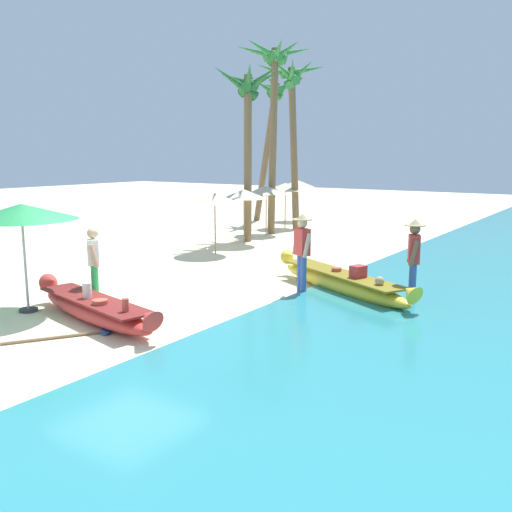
# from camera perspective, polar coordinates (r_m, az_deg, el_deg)

# --- Properties ---
(ground_plane) EXTENTS (80.00, 80.00, 0.00)m
(ground_plane) POSITION_cam_1_polar(r_m,az_deg,el_deg) (11.32, -13.12, -5.85)
(ground_plane) COLOR beige
(boat_red_foreground) EXTENTS (4.05, 1.42, 0.72)m
(boat_red_foreground) POSITION_cam_1_polar(r_m,az_deg,el_deg) (10.99, -16.04, -5.15)
(boat_red_foreground) COLOR red
(boat_red_foreground) RESTS_ON ground
(boat_yellow_midground) EXTENTS (4.40, 2.63, 0.73)m
(boat_yellow_midground) POSITION_cam_1_polar(r_m,az_deg,el_deg) (12.80, 8.60, -2.61)
(boat_yellow_midground) COLOR yellow
(boat_yellow_midground) RESTS_ON ground
(person_vendor_hatted) EXTENTS (0.58, 0.46, 1.82)m
(person_vendor_hatted) POSITION_cam_1_polar(r_m,az_deg,el_deg) (12.43, 4.68, 0.80)
(person_vendor_hatted) COLOR #3D5BA8
(person_vendor_hatted) RESTS_ON ground
(person_tourist_customer) EXTENTS (0.53, 0.51, 1.64)m
(person_tourist_customer) POSITION_cam_1_polar(r_m,az_deg,el_deg) (11.91, -16.07, -0.61)
(person_tourist_customer) COLOR green
(person_tourist_customer) RESTS_ON ground
(person_vendor_assistant) EXTENTS (0.44, 0.58, 1.78)m
(person_vendor_assistant) POSITION_cam_1_polar(r_m,az_deg,el_deg) (12.12, 15.67, 0.11)
(person_vendor_assistant) COLOR #3D5BA8
(person_vendor_assistant) RESTS_ON ground
(patio_umbrella_large) EXTENTS (2.13, 2.13, 2.15)m
(patio_umbrella_large) POSITION_cam_1_polar(r_m,az_deg,el_deg) (11.82, -22.66, 4.09)
(patio_umbrella_large) COLOR #B7B7BC
(patio_umbrella_large) RESTS_ON ground
(parasol_row_0) EXTENTS (1.60, 1.60, 1.91)m
(parasol_row_0) POSITION_cam_1_polar(r_m,az_deg,el_deg) (17.58, -4.20, 5.86)
(parasol_row_0) COLOR #8E6B47
(parasol_row_0) RESTS_ON ground
(parasol_row_1) EXTENTS (1.60, 1.60, 1.91)m
(parasol_row_1) POSITION_cam_1_polar(r_m,az_deg,el_deg) (19.40, -1.23, 6.29)
(parasol_row_1) COLOR #8E6B47
(parasol_row_1) RESTS_ON ground
(parasol_row_2) EXTENTS (1.60, 1.60, 1.91)m
(parasol_row_2) POSITION_cam_1_polar(r_m,az_deg,el_deg) (21.82, 1.04, 6.73)
(parasol_row_2) COLOR #8E6B47
(parasol_row_2) RESTS_ON ground
(parasol_row_3) EXTENTS (1.60, 1.60, 1.91)m
(parasol_row_3) POSITION_cam_1_polar(r_m,az_deg,el_deg) (23.78, 2.99, 7.01)
(parasol_row_3) COLOR #8E6B47
(parasol_row_3) RESTS_ON ground
(parasol_row_4) EXTENTS (1.60, 1.60, 1.91)m
(parasol_row_4) POSITION_cam_1_polar(r_m,az_deg,el_deg) (26.45, 4.22, 7.32)
(parasol_row_4) COLOR #8E6B47
(parasol_row_4) RESTS_ON ground
(palm_tree_tall_inland) EXTENTS (2.65, 2.94, 7.28)m
(palm_tree_tall_inland) POSITION_cam_1_polar(r_m,az_deg,el_deg) (22.18, 1.84, 17.71)
(palm_tree_tall_inland) COLOR brown
(palm_tree_tall_inland) RESTS_ON ground
(palm_tree_leaning_seaward) EXTENTS (2.60, 2.72, 6.10)m
(palm_tree_leaning_seaward) POSITION_cam_1_polar(r_m,az_deg,el_deg) (20.11, -0.81, 15.43)
(palm_tree_leaning_seaward) COLOR brown
(palm_tree_leaning_seaward) RESTS_ON ground
(palm_tree_mid_cluster) EXTENTS (2.90, 2.67, 6.54)m
(palm_tree_mid_cluster) POSITION_cam_1_polar(r_m,az_deg,el_deg) (26.16, 1.78, 14.80)
(palm_tree_mid_cluster) COLOR brown
(palm_tree_mid_cluster) RESTS_ON ground
(palm_tree_far_behind) EXTENTS (2.57, 2.43, 6.82)m
(palm_tree_far_behind) POSITION_cam_1_polar(r_m,az_deg,el_deg) (23.58, 3.60, 16.21)
(palm_tree_far_behind) COLOR brown
(palm_tree_far_behind) RESTS_ON ground
(paddle) EXTENTS (1.14, 1.60, 0.05)m
(paddle) POSITION_cam_1_polar(r_m,az_deg,el_deg) (10.24, -18.15, -7.65)
(paddle) COLOR #8E6B47
(paddle) RESTS_ON ground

